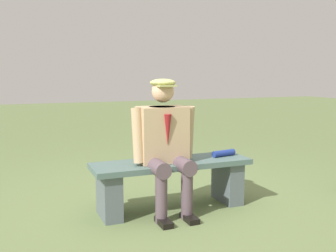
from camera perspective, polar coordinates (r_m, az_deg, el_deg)
The scene contains 4 objects.
ground_plane at distance 4.02m, azimuth 0.55°, elevation -11.91°, with size 30.00×30.00×0.00m, color #637545.
bench at distance 3.92m, azimuth 0.55°, elevation -7.55°, with size 1.58×0.47×0.49m.
seated_man at distance 3.74m, azimuth -0.50°, elevation -1.99°, with size 0.63×0.63×1.30m.
rolled_magazine at distance 4.13m, azimuth 8.07°, elevation -3.92°, with size 0.07×0.07×0.26m, color navy.
Camera 1 is at (1.45, 3.50, 1.35)m, focal length 41.94 mm.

